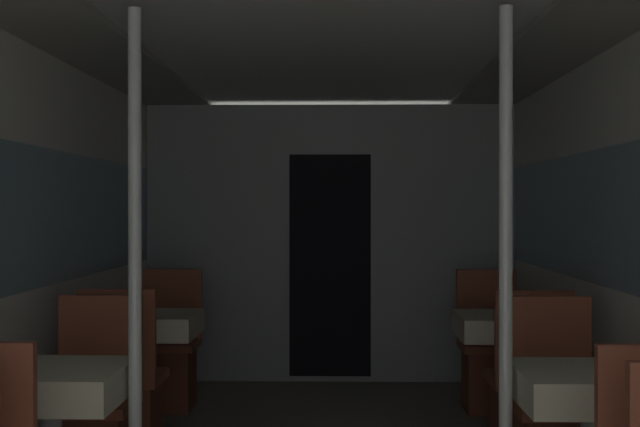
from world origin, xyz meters
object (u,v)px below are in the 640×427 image
at_px(dining_table_right_1, 593,396).
at_px(chair_right_near_2, 528,407).
at_px(chair_right_far_2, 490,367).
at_px(chair_left_far_2, 168,365).
at_px(dining_table_right_2, 507,332).
at_px(dining_table_left_1, 50,394).
at_px(support_pole_left_1, 135,277).
at_px(support_pole_right_1, 506,277).
at_px(chair_left_near_2, 124,404).
at_px(dining_table_left_2, 148,331).

distance_m(dining_table_right_1, chair_right_near_2, 1.28).
relative_size(chair_right_near_2, chair_right_far_2, 1.00).
bearing_deg(chair_left_far_2, dining_table_right_2, 164.62).
xyz_separation_m(dining_table_left_1, support_pole_left_1, (0.35, 0.00, 0.48)).
bearing_deg(dining_table_right_1, support_pole_right_1, 180.00).
height_order(chair_left_near_2, chair_right_far_2, same).
bearing_deg(dining_table_right_2, chair_left_near_2, -164.62).
distance_m(support_pole_left_1, chair_right_near_2, 2.36).
height_order(dining_table_left_1, chair_left_far_2, chair_left_far_2).
xyz_separation_m(chair_right_near_2, chair_right_far_2, (0.00, 1.21, 0.00)).
bearing_deg(chair_right_near_2, chair_left_near_2, 180.00).
bearing_deg(dining_table_left_1, chair_left_near_2, 90.00).
relative_size(chair_left_far_2, support_pole_right_1, 0.43).
xyz_separation_m(dining_table_left_1, chair_left_near_2, (0.00, 1.24, -0.32)).
bearing_deg(chair_left_near_2, dining_table_left_2, 90.00).
bearing_deg(chair_right_far_2, support_pole_left_1, 52.96).
distance_m(chair_left_near_2, support_pole_right_1, 2.36).
xyz_separation_m(dining_table_left_2, chair_left_near_2, (0.00, -0.60, -0.32)).
bearing_deg(dining_table_right_2, dining_table_left_1, -139.97).
distance_m(dining_table_right_2, chair_right_near_2, 0.68).
bearing_deg(chair_right_far_2, dining_table_right_2, 90.00).
relative_size(support_pole_left_1, chair_left_far_2, 2.32).
xyz_separation_m(support_pole_left_1, support_pole_right_1, (1.50, 0.00, 0.00)).
height_order(chair_left_near_2, dining_table_right_2, chair_left_near_2).
height_order(dining_table_left_2, dining_table_right_1, same).
bearing_deg(support_pole_left_1, chair_right_near_2, 33.89).
distance_m(dining_table_left_1, chair_left_near_2, 1.28).
height_order(dining_table_right_1, chair_right_near_2, chair_right_near_2).
xyz_separation_m(chair_left_near_2, support_pole_right_1, (1.85, -1.24, 0.80)).
height_order(dining_table_right_1, support_pole_right_1, support_pole_right_1).
distance_m(support_pole_left_1, chair_left_near_2, 1.52).
xyz_separation_m(dining_table_left_2, dining_table_right_1, (2.20, -1.85, 0.00)).
xyz_separation_m(dining_table_right_1, chair_right_far_2, (0.00, 2.45, -0.32)).
bearing_deg(chair_right_near_2, chair_right_far_2, 90.00).
height_order(support_pole_left_1, support_pole_right_1, same).
height_order(dining_table_right_1, chair_right_far_2, chair_right_far_2).
bearing_deg(chair_right_far_2, dining_table_left_2, 15.38).
height_order(support_pole_left_1, dining_table_right_1, support_pole_left_1).
bearing_deg(dining_table_left_1, support_pole_right_1, 0.00).
height_order(chair_left_near_2, chair_right_near_2, same).
bearing_deg(dining_table_left_2, dining_table_left_1, -90.00).
xyz_separation_m(dining_table_left_1, chair_left_far_2, (0.00, 2.45, -0.32)).
xyz_separation_m(dining_table_left_1, dining_table_left_2, (0.00, 1.85, 0.00)).
relative_size(dining_table_left_1, chair_left_near_2, 0.77).
relative_size(dining_table_left_2, support_pole_right_1, 0.33).
height_order(dining_table_left_2, support_pole_right_1, support_pole_right_1).
bearing_deg(chair_right_near_2, dining_table_right_2, 90.00).
xyz_separation_m(chair_left_far_2, support_pole_right_1, (1.85, -2.45, 0.80)).
relative_size(dining_table_right_1, support_pole_right_1, 0.33).
bearing_deg(dining_table_right_2, support_pole_left_1, -135.04).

